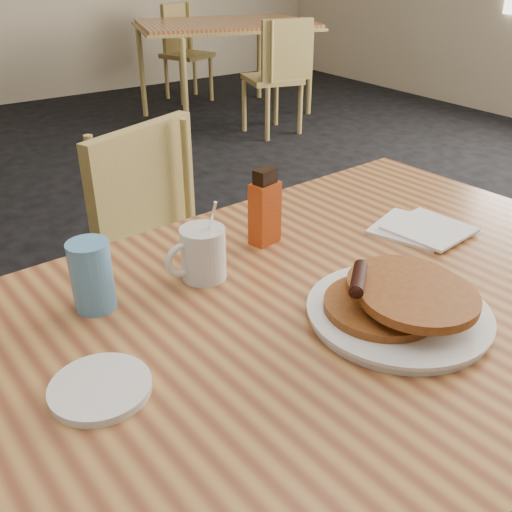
{
  "coord_description": "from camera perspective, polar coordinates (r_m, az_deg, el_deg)",
  "views": [
    {
      "loc": [
        -0.54,
        -0.66,
        1.27
      ],
      "look_at": [
        -0.06,
        0.03,
        0.82
      ],
      "focal_mm": 40.0,
      "sensor_mm": 36.0,
      "label": 1
    }
  ],
  "objects": [
    {
      "name": "main_table",
      "position": [
        1.01,
        7.75,
        -5.67
      ],
      "size": [
        1.35,
        0.96,
        0.75
      ],
      "rotation": [
        0.0,
        0.0,
        0.07
      ],
      "color": "#AD773D",
      "rests_on": "floor"
    },
    {
      "name": "neighbor_table",
      "position": [
        4.95,
        -3.09,
        21.93
      ],
      "size": [
        1.61,
        1.31,
        0.75
      ],
      "rotation": [
        0.0,
        0.0,
        -0.3
      ],
      "color": "#AD773D",
      "rests_on": "floor"
    },
    {
      "name": "chair_main_far",
      "position": [
        1.64,
        -9.25,
        0.17
      ],
      "size": [
        0.5,
        0.52,
        0.85
      ],
      "rotation": [
        0.0,
        0.0,
        0.38
      ],
      "color": "tan",
      "rests_on": "floor"
    },
    {
      "name": "chair_neighbor_far",
      "position": [
        5.64,
        -7.36,
        20.32
      ],
      "size": [
        0.48,
        0.5,
        0.83
      ],
      "rotation": [
        0.0,
        0.0,
        0.36
      ],
      "color": "tan",
      "rests_on": "floor"
    },
    {
      "name": "chair_neighbor_near",
      "position": [
        4.39,
        2.34,
        18.3
      ],
      "size": [
        0.47,
        0.48,
        0.84
      ],
      "rotation": [
        0.0,
        0.0,
        -0.27
      ],
      "color": "tan",
      "rests_on": "floor"
    },
    {
      "name": "pancake_plate",
      "position": [
        0.94,
        14.1,
        -4.8
      ],
      "size": [
        0.29,
        0.29,
        0.09
      ],
      "rotation": [
        0.0,
        0.0,
        0.28
      ],
      "color": "silver",
      "rests_on": "main_table"
    },
    {
      "name": "coffee_mug",
      "position": [
        1.01,
        -5.43,
        0.32
      ],
      "size": [
        0.11,
        0.08,
        0.15
      ],
      "rotation": [
        0.0,
        0.0,
        -0.32
      ],
      "color": "silver",
      "rests_on": "main_table"
    },
    {
      "name": "syrup_bottle",
      "position": [
        1.12,
        0.89,
        4.68
      ],
      "size": [
        0.06,
        0.05,
        0.15
      ],
      "rotation": [
        0.0,
        0.0,
        0.22
      ],
      "color": "maroon",
      "rests_on": "main_table"
    },
    {
      "name": "napkin_stack",
      "position": [
        1.24,
        16.17,
        2.64
      ],
      "size": [
        0.2,
        0.21,
        0.01
      ],
      "rotation": [
        0.0,
        0.0,
        0.33
      ],
      "color": "silver",
      "rests_on": "main_table"
    },
    {
      "name": "blue_tumbler",
      "position": [
        0.95,
        -16.1,
        -1.91
      ],
      "size": [
        0.07,
        0.07,
        0.12
      ],
      "primitive_type": "cylinder",
      "rotation": [
        0.0,
        0.0,
        0.1
      ],
      "color": "#5591C7",
      "rests_on": "main_table"
    },
    {
      "name": "side_saucer",
      "position": [
        0.81,
        -15.31,
        -12.61
      ],
      "size": [
        0.14,
        0.14,
        0.01
      ],
      "primitive_type": "cylinder",
      "rotation": [
        0.0,
        0.0,
        0.02
      ],
      "color": "silver",
      "rests_on": "main_table"
    }
  ]
}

